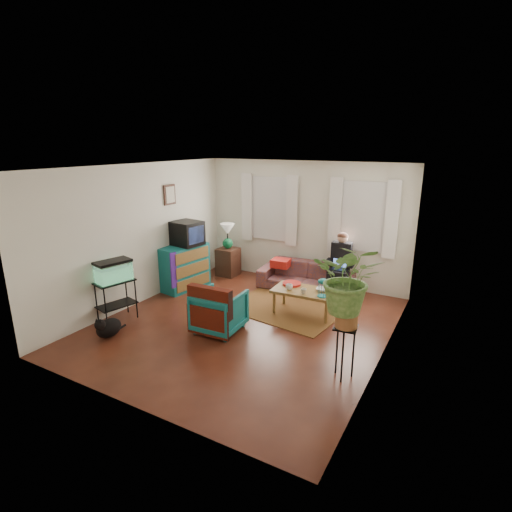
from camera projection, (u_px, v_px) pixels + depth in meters
The scene contains 31 objects.
floor at pixel (244, 324), 6.73m from camera, with size 4.50×5.00×0.01m, color #4F2B14.
ceiling at pixel (243, 167), 6.02m from camera, with size 4.50×5.00×0.01m, color white.
wall_back at pixel (304, 223), 8.47m from camera, with size 4.50×0.01×2.60m, color silver.
wall_front at pixel (125, 303), 4.28m from camera, with size 4.50×0.01×2.60m, color silver.
wall_left at pixel (140, 235), 7.43m from camera, with size 0.01×5.00×2.60m, color silver.
wall_right at pixel (388, 271), 5.32m from camera, with size 0.01×5.00×2.60m, color silver.
window_left at pixel (270, 209), 8.76m from camera, with size 1.08×0.04×1.38m, color white.
window_right at pixel (363, 217), 7.80m from camera, with size 1.08×0.04×1.38m, color white.
curtains_left at pixel (269, 209), 8.70m from camera, with size 1.36×0.06×1.50m, color white.
curtains_right at pixel (362, 218), 7.74m from camera, with size 1.36×0.06×1.50m, color white.
picture_frame at pixel (170, 195), 7.95m from camera, with size 0.04×0.32×0.40m, color #3D2616.
area_rug at pixel (287, 307), 7.42m from camera, with size 2.00×1.60×0.01m, color maroon.
sofa at pixel (306, 272), 8.23m from camera, with size 1.93×0.76×0.75m, color brown.
seated_person at pixel (340, 267), 7.90m from camera, with size 0.48×0.59×1.15m, color black, non-canonical shape.
side_table at pixel (228, 262), 9.14m from camera, with size 0.44×0.44×0.63m, color #3F2617.
table_lamp at pixel (228, 237), 8.97m from camera, with size 0.33×0.33×0.58m, color white, non-canonical shape.
dresser at pixel (184, 267), 8.29m from camera, with size 0.51×1.02×0.92m, color #115868.
crt_tv at pixel (187, 233), 8.16m from camera, with size 0.56×0.51×0.49m, color black.
aquarium_stand at pixel (117, 301), 6.81m from camera, with size 0.35×0.63×0.71m, color black.
aquarium at pixel (113, 271), 6.66m from camera, with size 0.32×0.58×0.37m, color #7FD899.
black_cat at pixel (109, 326), 6.25m from camera, with size 0.29×0.44×0.38m, color black.
armchair at pixel (219, 309), 6.43m from camera, with size 0.72×0.68×0.74m, color navy.
serape_throw at pixel (209, 306), 6.14m from camera, with size 0.74×0.17×0.61m, color #9E0A0A.
coffee_table at pixel (304, 302), 7.09m from camera, with size 1.09×0.60×0.45m, color brown.
cup_a at pixel (289, 287), 7.03m from camera, with size 0.12×0.12×0.10m, color white.
cup_b at pixel (304, 291), 6.84m from camera, with size 0.10×0.10×0.09m, color beige.
bowl at pixel (322, 289), 6.97m from camera, with size 0.21×0.21×0.05m, color white.
snack_tray at pixel (292, 284), 7.28m from camera, with size 0.34×0.34×0.04m, color #B21414.
birdcage at pixel (323, 288), 6.69m from camera, with size 0.18×0.18×0.32m, color #115B6B, non-canonical shape.
plant_stand at pixel (344, 352), 5.13m from camera, with size 0.31×0.31×0.73m, color black.
potted_plant at pixel (348, 289), 4.89m from camera, with size 0.83×0.72×0.92m, color #599947.
Camera 1 is at (3.17, -5.28, 2.97)m, focal length 28.00 mm.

